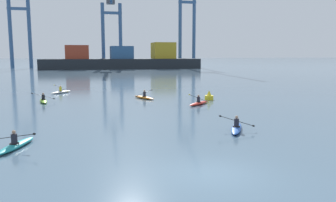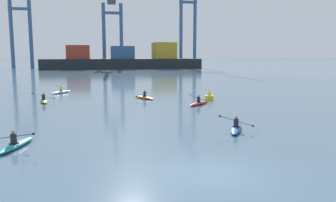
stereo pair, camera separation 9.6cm
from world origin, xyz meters
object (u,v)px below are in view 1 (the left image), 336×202
container_barge (123,60)px  gantry_crane_west (19,20)px  kayak_lime (43,100)px  channel_buoy (209,96)px  kayak_red (199,103)px  gantry_crane_west_mid (112,23)px  kayak_blue (236,128)px  kayak_white (61,92)px  gantry_crane_east_mid (188,16)px  kayak_orange (144,97)px  kayak_teal (16,145)px

container_barge → gantry_crane_west: gantry_crane_west is taller
container_barge → kayak_lime: 78.42m
channel_buoy → kayak_red: size_ratio=0.35×
container_barge → gantry_crane_west_mid: 14.91m
container_barge → kayak_blue: bearing=-91.3°
kayak_white → gantry_crane_west_mid: bearing=81.5°
container_barge → kayak_white: size_ratio=16.74×
kayak_lime → channel_buoy: bearing=-7.3°
gantry_crane_west → gantry_crane_west_mid: bearing=-4.3°
container_barge → kayak_white: bearing=-101.7°
container_barge → gantry_crane_east_mid: gantry_crane_east_mid is taller
kayak_blue → kayak_orange: same height
kayak_white → container_barge: bearing=78.3°
kayak_blue → kayak_red: (1.15, 10.81, 0.00)m
gantry_crane_west → kayak_teal: (18.15, -103.58, -15.61)m
kayak_blue → kayak_teal: 12.61m
kayak_lime → kayak_blue: (13.32, -15.92, -0.00)m
kayak_blue → channel_buoy: bearing=76.7°
gantry_crane_west_mid → kayak_teal: bearing=-96.7°
kayak_orange → kayak_teal: bearing=-118.3°
kayak_lime → kayak_red: bearing=-19.5°
channel_buoy → kayak_blue: channel_buoy is taller
container_barge → kayak_orange: 76.76m
gantry_crane_west_mid → kayak_red: gantry_crane_west_mid is taller
kayak_lime → kayak_blue: 20.76m
container_barge → gantry_crane_west: 36.58m
channel_buoy → kayak_red: bearing=-125.1°
kayak_white → gantry_crane_east_mid: bearing=63.2°
kayak_red → kayak_white: bearing=136.2°
channel_buoy → kayak_blue: (-3.25, -13.81, -0.19)m
kayak_orange → container_barge: bearing=86.1°
kayak_teal → kayak_red: kayak_red is taller
channel_buoy → kayak_orange: size_ratio=0.30×
kayak_lime → kayak_orange: (10.12, 0.31, -0.00)m
gantry_crane_east_mid → kayak_red: (-25.36, -89.57, -18.20)m
channel_buoy → kayak_white: bearing=147.6°
gantry_crane_east_mid → kayak_red: bearing=-105.8°
gantry_crane_west_mid → kayak_lime: bearing=-98.5°
gantry_crane_east_mid → channel_buoy: gantry_crane_east_mid is taller
kayak_lime → kayak_white: size_ratio=1.14×
container_barge → kayak_white: container_barge is taller
kayak_red → kayak_teal: bearing=-138.9°
channel_buoy → kayak_lime: (-16.57, 2.11, -0.19)m
gantry_crane_east_mid → kayak_lime: gantry_crane_east_mid is taller
kayak_blue → kayak_orange: 16.55m
gantry_crane_west → kayak_white: 82.44m
kayak_white → gantry_crane_west: bearing=103.2°
gantry_crane_east_mid → kayak_orange: (-29.70, -84.14, -18.20)m
gantry_crane_west → gantry_crane_west_mid: 30.05m
gantry_crane_west_mid → kayak_orange: size_ratio=9.78×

